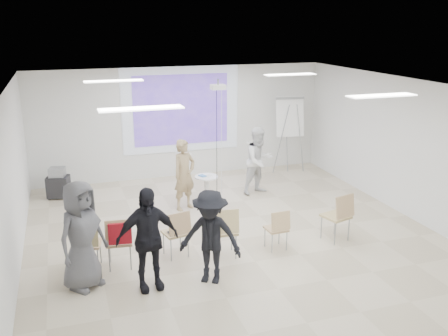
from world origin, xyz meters
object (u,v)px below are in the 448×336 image
object	(u,v)px
player_left	(184,170)
player_right	(259,157)
pedestal_table	(207,188)
audience_left	(147,232)
chair_far_left	(87,242)
chair_left_inner	(177,230)
audience_mid	(210,231)
audience_outer	(81,229)
av_cart	(58,184)
chair_right_inner	(278,227)
flipchart_easel	(290,118)
laptop	(175,231)
chair_right_far	(339,213)
chair_left_mid	(119,239)
chair_center	(225,228)

from	to	relation	value
player_left	player_right	distance (m)	2.08
pedestal_table	audience_left	world-z (taller)	audience_left
chair_far_left	chair_left_inner	bearing A→B (deg)	11.75
audience_left	audience_mid	bearing A→B (deg)	-11.06
audience_outer	av_cart	xyz separation A→B (m)	(-0.35, 4.58, -0.66)
chair_far_left	av_cart	bearing A→B (deg)	108.18
audience_left	audience_outer	bearing A→B (deg)	154.21
player_left	chair_right_inner	bearing A→B (deg)	-93.60
player_left	av_cart	world-z (taller)	player_left
audience_mid	av_cart	xyz separation A→B (m)	(-2.34, 5.06, -0.55)
flipchart_easel	laptop	bearing A→B (deg)	-128.59
player_right	audience_left	distance (m)	5.08
player_right	chair_right_far	xyz separation A→B (m)	(0.40, -3.14, -0.34)
pedestal_table	player_right	size ratio (longest dim) A/B	0.38
pedestal_table	chair_right_far	xyz separation A→B (m)	(1.84, -2.87, 0.20)
chair_far_left	chair_right_far	world-z (taller)	chair_right_far
pedestal_table	audience_outer	distance (m)	4.34
chair_left_mid	chair_right_inner	size ratio (longest dim) A/B	1.18
pedestal_table	chair_left_mid	bearing A→B (deg)	-131.47
av_cart	pedestal_table	bearing A→B (deg)	-8.74
player_right	av_cart	distance (m)	4.95
pedestal_table	av_cart	distance (m)	3.64
chair_left_inner	audience_left	size ratio (longest dim) A/B	0.46
player_right	flipchart_easel	xyz separation A→B (m)	(1.46, 1.36, 0.66)
audience_mid	chair_far_left	bearing A→B (deg)	-176.66
chair_far_left	laptop	distance (m)	1.56
player_left	chair_left_inner	bearing A→B (deg)	-133.81
chair_center	flipchart_easel	size ratio (longest dim) A/B	0.45
audience_mid	flipchart_easel	size ratio (longest dim) A/B	0.84
chair_far_left	flipchart_easel	size ratio (longest dim) A/B	0.42
chair_far_left	chair_center	distance (m)	2.41
flipchart_easel	player_left	bearing A→B (deg)	-144.79
player_right	chair_left_inner	bearing A→B (deg)	-150.64
chair_right_far	audience_outer	xyz separation A→B (m)	(-4.81, -0.24, 0.43)
chair_far_left	laptop	size ratio (longest dim) A/B	2.72
chair_right_far	chair_right_inner	bearing A→B (deg)	164.29
player_right	audience_left	xyz separation A→B (m)	(-3.43, -3.74, 0.06)
player_left	chair_left_mid	distance (m)	3.04
chair_far_left	chair_right_far	distance (m)	4.73
chair_right_inner	av_cart	distance (m)	5.82
chair_left_inner	chair_center	world-z (taller)	chair_center
chair_left_inner	laptop	xyz separation A→B (m)	(-0.02, 0.10, -0.05)
audience_left	player_right	bearing A→B (deg)	42.44
chair_right_inner	audience_left	xyz separation A→B (m)	(-2.54, -0.62, 0.51)
player_left	av_cart	distance (m)	3.27
audience_left	av_cart	size ratio (longest dim) A/B	2.58
chair_left_mid	audience_outer	xyz separation A→B (m)	(-0.62, -0.44, 0.45)
player_right	flipchart_easel	bearing A→B (deg)	26.58
chair_left_inner	audience_mid	size ratio (longest dim) A/B	0.50
pedestal_table	av_cart	size ratio (longest dim) A/B	0.93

